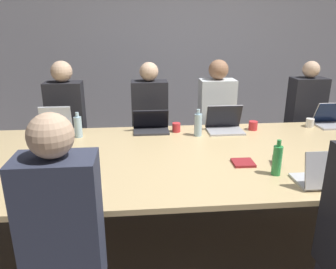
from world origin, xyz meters
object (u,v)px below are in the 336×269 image
(person_far_right, at_px, (304,121))
(cup_far_center, at_px, (253,126))
(person_far_center, at_px, (216,123))
(bottle_far_left, at_px, (78,127))
(bottle_near_midright, at_px, (277,160))
(cup_near_left, at_px, (30,189))
(laptop_far_right, at_px, (331,119))
(cup_far_right, at_px, (310,123))
(person_near_left, at_px, (64,247))
(laptop_near_left, at_px, (72,185))
(laptop_near_midright, at_px, (324,175))
(stapler, at_px, (276,161))
(laptop_far_left, at_px, (55,126))
(laptop_far_center, at_px, (224,124))
(bottle_far_center, at_px, (198,124))
(laptop_far_midleft, at_px, (151,125))
(cup_far_midleft, at_px, (176,127))
(person_far_midleft, at_px, (150,126))
(person_far_left, at_px, (67,126))

(person_far_right, height_order, cup_far_center, person_far_right)
(person_far_center, xyz_separation_m, bottle_far_left, (-1.49, -0.53, 0.16))
(bottle_near_midright, distance_m, cup_near_left, 1.70)
(laptop_far_right, height_order, cup_far_right, laptop_far_right)
(bottle_near_midright, height_order, person_near_left, person_near_left)
(laptop_near_left, xyz_separation_m, person_far_right, (2.44, 1.72, -0.15))
(laptop_near_midright, xyz_separation_m, stapler, (-0.17, 0.37, -0.05))
(cup_near_left, relative_size, laptop_far_left, 0.29)
(laptop_far_center, relative_size, bottle_far_center, 1.37)
(laptop_near_left, height_order, cup_near_left, laptop_near_left)
(cup_near_left, distance_m, laptop_far_left, 1.29)
(person_near_left, height_order, laptop_far_left, person_near_left)
(person_near_left, distance_m, bottle_far_center, 1.84)
(person_near_left, xyz_separation_m, person_far_right, (2.41, 2.17, -0.02))
(person_near_left, relative_size, person_far_right, 1.02)
(laptop_far_midleft, distance_m, cup_far_midleft, 0.26)
(bottle_near_midright, height_order, cup_far_right, bottle_near_midright)
(cup_near_left, bearing_deg, person_far_center, 46.04)
(person_far_midleft, distance_m, stapler, 1.62)
(bottle_near_midright, relative_size, laptop_far_center, 0.73)
(laptop_near_midright, height_order, cup_far_center, laptop_near_midright)
(laptop_near_left, distance_m, laptop_far_right, 2.82)
(cup_near_left, distance_m, laptop_far_center, 1.98)
(cup_far_midleft, relative_size, bottle_far_left, 0.37)
(laptop_far_left, xyz_separation_m, bottle_far_left, (0.25, -0.15, 0.03))
(laptop_far_midleft, xyz_separation_m, cup_far_center, (1.06, -0.04, -0.02))
(laptop_far_right, bearing_deg, bottle_near_midright, -134.01)
(cup_far_right, bearing_deg, laptop_far_center, -177.06)
(cup_far_right, relative_size, person_far_midleft, 0.06)
(bottle_near_midright, xyz_separation_m, person_far_center, (-0.08, 1.52, -0.17))
(laptop_near_left, height_order, cup_far_center, laptop_near_left)
(laptop_far_right, bearing_deg, cup_near_left, -155.47)
(laptop_far_midleft, xyz_separation_m, stapler, (0.94, -0.92, -0.04))
(laptop_near_left, bearing_deg, person_far_right, -144.78)
(laptop_far_right, bearing_deg, laptop_far_center, -176.68)
(person_near_left, height_order, person_far_right, person_near_left)
(laptop_far_right, height_order, cup_far_midleft, laptop_far_right)
(person_far_left, bearing_deg, person_far_center, 0.02)
(laptop_far_midleft, height_order, bottle_far_left, bottle_far_left)
(bottle_near_midright, relative_size, person_far_left, 0.19)
(cup_far_midleft, height_order, laptop_far_center, laptop_far_center)
(person_far_right, distance_m, laptop_far_midleft, 1.93)
(cup_far_center, distance_m, bottle_far_center, 0.62)
(person_far_center, relative_size, bottle_far_center, 5.32)
(stapler, bearing_deg, laptop_far_midleft, 149.18)
(laptop_far_midleft, height_order, cup_far_midleft, laptop_far_midleft)
(person_far_center, bearing_deg, bottle_near_midright, -86.82)
(laptop_near_midright, relative_size, cup_far_right, 3.75)
(cup_far_right, bearing_deg, person_far_right, 68.36)
(bottle_far_left, relative_size, stapler, 1.58)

